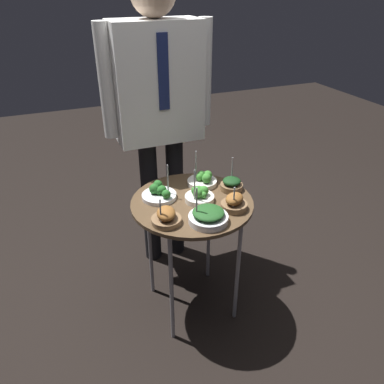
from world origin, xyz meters
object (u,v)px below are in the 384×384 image
(bowl_broccoli_mid_left, at_px, (199,195))
(waiter_figure, at_px, (158,98))
(bowl_broccoli_near_rim, at_px, (159,193))
(bowl_broccoli_mid_right, at_px, (203,180))
(bowl_roast_far_rim, at_px, (234,203))
(bowl_spinach_back_left, at_px, (232,184))
(bowl_spinach_front_left, at_px, (207,216))
(serving_cart, at_px, (192,211))
(bowl_roast_back_right, at_px, (166,217))

(bowl_broccoli_mid_left, height_order, waiter_figure, waiter_figure)
(bowl_broccoli_near_rim, bearing_deg, bowl_broccoli_mid_right, 9.52)
(bowl_roast_far_rim, height_order, bowl_spinach_back_left, bowl_spinach_back_left)
(bowl_broccoli_near_rim, relative_size, bowl_roast_far_rim, 1.29)
(bowl_broccoli_mid_left, relative_size, bowl_roast_far_rim, 1.38)
(bowl_broccoli_mid_left, bearing_deg, bowl_spinach_front_left, -102.25)
(bowl_broccoli_mid_left, bearing_deg, bowl_broccoli_mid_right, 60.55)
(serving_cart, bearing_deg, bowl_broccoli_mid_left, -15.85)
(bowl_broccoli_mid_left, relative_size, bowl_spinach_front_left, 1.03)
(bowl_broccoli_mid_left, relative_size, bowl_broccoli_mid_right, 1.03)
(bowl_roast_back_right, height_order, bowl_spinach_back_left, bowl_spinach_back_left)
(bowl_broccoli_mid_right, bearing_deg, bowl_broccoli_near_rim, -170.48)
(bowl_roast_back_right, relative_size, bowl_spinach_back_left, 0.85)
(bowl_broccoli_near_rim, distance_m, bowl_spinach_back_left, 0.37)
(serving_cart, xyz_separation_m, bowl_roast_far_rim, (0.15, -0.14, 0.09))
(bowl_broccoli_mid_left, height_order, bowl_broccoli_near_rim, bowl_broccoli_mid_left)
(serving_cart, relative_size, bowl_broccoli_mid_right, 3.85)
(serving_cart, xyz_separation_m, bowl_spinach_back_left, (0.23, 0.03, 0.09))
(bowl_broccoli_mid_right, relative_size, bowl_spinach_front_left, 1.00)
(bowl_broccoli_mid_right, height_order, waiter_figure, waiter_figure)
(waiter_figure, bearing_deg, bowl_roast_back_right, -106.08)
(bowl_roast_back_right, bearing_deg, serving_cart, 36.59)
(bowl_roast_far_rim, distance_m, bowl_roast_back_right, 0.33)
(bowl_broccoli_mid_left, xyz_separation_m, bowl_broccoli_near_rim, (-0.17, 0.10, -0.00))
(bowl_spinach_front_left, bearing_deg, bowl_roast_back_right, 160.31)
(serving_cart, distance_m, bowl_roast_back_right, 0.23)
(bowl_roast_far_rim, bearing_deg, waiter_figure, 103.43)
(bowl_broccoli_mid_left, height_order, bowl_broccoli_mid_right, bowl_broccoli_mid_left)
(bowl_roast_far_rim, relative_size, waiter_figure, 0.08)
(bowl_roast_far_rim, distance_m, waiter_figure, 0.73)
(serving_cart, distance_m, bowl_broccoli_mid_left, 0.09)
(bowl_broccoli_near_rim, relative_size, bowl_spinach_front_left, 0.97)
(bowl_broccoli_mid_right, relative_size, waiter_figure, 0.11)
(bowl_broccoli_near_rim, distance_m, bowl_roast_far_rim, 0.37)
(bowl_broccoli_near_rim, height_order, bowl_spinach_back_left, bowl_broccoli_near_rim)
(bowl_roast_back_right, bearing_deg, waiter_figure, 73.92)
(bowl_broccoli_near_rim, relative_size, waiter_figure, 0.10)
(waiter_figure, bearing_deg, bowl_spinach_front_left, -90.73)
(bowl_broccoli_near_rim, bearing_deg, bowl_roast_back_right, -100.02)
(bowl_broccoli_mid_right, distance_m, waiter_figure, 0.51)
(serving_cart, relative_size, bowl_spinach_back_left, 4.15)
(bowl_broccoli_mid_left, bearing_deg, bowl_roast_far_rim, -47.00)
(bowl_broccoli_mid_left, distance_m, bowl_broccoli_mid_right, 0.16)
(serving_cart, relative_size, bowl_roast_far_rim, 5.13)
(bowl_roast_back_right, distance_m, bowl_spinach_front_left, 0.18)
(bowl_roast_back_right, bearing_deg, bowl_spinach_back_left, 21.66)
(bowl_broccoli_mid_left, xyz_separation_m, bowl_roast_far_rim, (0.12, -0.13, 0.00))
(serving_cart, relative_size, bowl_broccoli_near_rim, 3.97)
(bowl_roast_far_rim, bearing_deg, serving_cart, 138.18)
(bowl_broccoli_near_rim, xyz_separation_m, bowl_roast_back_right, (-0.04, -0.22, 0.01))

